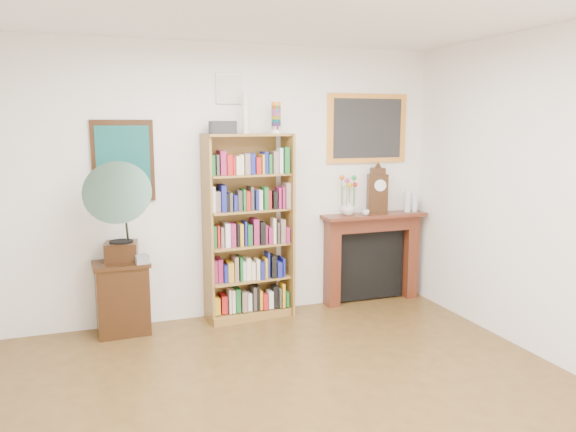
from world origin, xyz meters
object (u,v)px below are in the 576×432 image
object	(u,v)px
cd_stack	(142,259)
flower_vase	(348,208)
side_cabinet	(123,298)
mantel_clock	(377,191)
teacup	(366,212)
gramophone	(120,207)
fireplace	(371,250)
bottle_left	(407,201)
bookshelf	(249,217)
bottle_right	(415,203)

from	to	relation	value
cd_stack	flower_vase	distance (m)	2.26
side_cabinet	mantel_clock	world-z (taller)	mantel_clock
side_cabinet	teacup	world-z (taller)	teacup
gramophone	teacup	size ratio (longest dim) A/B	12.37
fireplace	teacup	bearing A→B (deg)	-141.65
fireplace	bottle_left	size ratio (longest dim) A/B	5.00
flower_vase	bottle_left	world-z (taller)	bottle_left
side_cabinet	bottle_left	xyz separation A→B (m)	(3.15, 0.08, 0.78)
bookshelf	cd_stack	world-z (taller)	bookshelf
teacup	side_cabinet	bearing A→B (deg)	-179.83
bottle_left	fireplace	bearing A→B (deg)	174.43
bookshelf	fireplace	bearing A→B (deg)	-2.33
fireplace	cd_stack	world-z (taller)	fireplace
flower_vase	mantel_clock	bearing A→B (deg)	2.40
teacup	bottle_right	bearing A→B (deg)	5.03
bookshelf	fireplace	size ratio (longest dim) A/B	1.83
bookshelf	gramophone	distance (m)	1.28
bookshelf	fireplace	distance (m)	1.53
side_cabinet	mantel_clock	bearing A→B (deg)	-0.71
side_cabinet	flower_vase	xyz separation A→B (m)	(2.41, 0.09, 0.74)
cd_stack	flower_vase	bearing A→B (deg)	5.22
bookshelf	teacup	world-z (taller)	bookshelf
side_cabinet	bottle_left	world-z (taller)	bottle_left
gramophone	mantel_clock	distance (m)	2.77
mantel_clock	bottle_left	size ratio (longest dim) A/B	2.11
teacup	flower_vase	bearing A→B (deg)	155.64
fireplace	teacup	size ratio (longest dim) A/B	15.29
teacup	bottle_right	size ratio (longest dim) A/B	0.39
fireplace	mantel_clock	world-z (taller)	mantel_clock
fireplace	cd_stack	bearing A→B (deg)	-175.05
teacup	bottle_left	distance (m)	0.57
side_cabinet	fireplace	xyz separation A→B (m)	(2.73, 0.12, 0.24)
bookshelf	bottle_left	distance (m)	1.88
bookshelf	flower_vase	bearing A→B (deg)	-2.87
bookshelf	cd_stack	distance (m)	1.14
teacup	cd_stack	bearing A→B (deg)	-177.07
mantel_clock	teacup	bearing A→B (deg)	-135.33
bookshelf	bottle_right	xyz separation A→B (m)	(1.97, 0.03, 0.05)
bottle_left	bottle_right	distance (m)	0.09
bookshelf	mantel_clock	size ratio (longest dim) A/B	4.33
mantel_clock	bottle_right	world-z (taller)	mantel_clock
flower_vase	side_cabinet	bearing A→B (deg)	-177.92
flower_vase	teacup	bearing A→B (deg)	-24.36
side_cabinet	fireplace	distance (m)	2.74
bookshelf	side_cabinet	distance (m)	1.46
mantel_clock	flower_vase	xyz separation A→B (m)	(-0.37, -0.02, -0.16)
bookshelf	bottle_left	size ratio (longest dim) A/B	9.14
side_cabinet	flower_vase	distance (m)	2.53
bottle_left	bottle_right	xyz separation A→B (m)	(0.09, -0.01, -0.02)
bookshelf	fireplace	xyz separation A→B (m)	(1.45, 0.09, -0.48)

